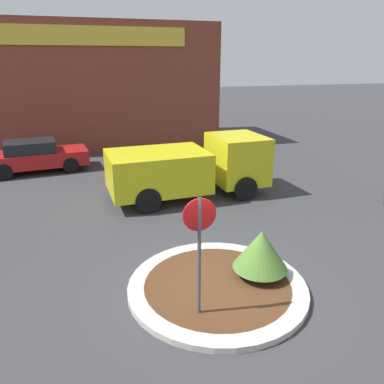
% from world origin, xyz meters
% --- Properties ---
extents(ground_plane, '(120.00, 120.00, 0.00)m').
position_xyz_m(ground_plane, '(0.00, 0.00, 0.00)').
color(ground_plane, '#38383A').
extents(traffic_island, '(3.91, 3.91, 0.14)m').
position_xyz_m(traffic_island, '(0.00, 0.00, 0.07)').
color(traffic_island, '#BCB7AD').
rests_on(traffic_island, ground_plane).
extents(stop_sign, '(0.62, 0.07, 2.51)m').
position_xyz_m(stop_sign, '(-0.69, -0.81, 1.70)').
color(stop_sign, '#4C4C51').
rests_on(stop_sign, ground_plane).
extents(island_shrub, '(1.23, 1.23, 1.09)m').
position_xyz_m(island_shrub, '(1.05, 0.06, 0.77)').
color(island_shrub, brown).
rests_on(island_shrub, traffic_island).
extents(utility_truck, '(5.77, 2.58, 2.12)m').
position_xyz_m(utility_truck, '(1.16, 5.88, 1.12)').
color(utility_truck, gold).
rests_on(utility_truck, ground_plane).
extents(storefront_building, '(13.68, 6.07, 6.66)m').
position_xyz_m(storefront_building, '(-1.60, 16.63, 3.33)').
color(storefront_building, brown).
rests_on(storefront_building, ground_plane).
extents(parked_sedan_red, '(4.48, 2.22, 1.41)m').
position_xyz_m(parked_sedan_red, '(-4.50, 10.94, 0.72)').
color(parked_sedan_red, '#B21919').
rests_on(parked_sedan_red, ground_plane).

